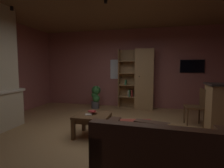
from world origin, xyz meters
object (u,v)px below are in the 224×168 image
Objects in this scene: bookshelf_cabinet at (142,80)px; wall_mounted_tv at (192,66)px; table_book_0 at (89,115)px; table_book_2 at (92,111)px; dining_chair at (198,104)px; coffee_table at (92,119)px; table_book_1 at (94,112)px; leather_couch at (162,162)px; potted_floor_plant at (96,96)px.

wall_mounted_tv is (1.64, 0.21, 0.46)m from bookshelf_cabinet.
table_book_2 reaches higher than table_book_0.
coffee_table is at bearing -151.46° from dining_chair.
dining_chair reaches higher than table_book_1.
wall_mounted_tv reaches higher than table_book_1.
leather_couch is 12.08× the size of table_book_0.
table_book_1 is at bearing 51.65° from table_book_2.
wall_mounted_tv reaches higher than table_book_2.
wall_mounted_tv reaches higher than potted_floor_plant.
table_book_1 is (-0.80, -2.70, -0.53)m from bookshelf_cabinet.
wall_mounted_tv reaches higher than coffee_table.
table_book_1 is 0.93× the size of table_book_2.
table_book_2 reaches higher than table_book_1.
dining_chair is (0.95, 2.53, 0.22)m from leather_couch.
potted_floor_plant is (-0.79, 2.40, -0.06)m from table_book_1.
table_book_1 is at bearing -152.64° from dining_chair.
dining_chair is at bearing 69.53° from leather_couch.
table_book_2 is (0.05, 0.08, 0.05)m from table_book_0.
coffee_table is 2.59m from potted_floor_plant.
coffee_table is 0.14m from table_book_1.
table_book_0 is (-1.39, 1.24, 0.15)m from leather_couch.
table_book_2 is 3.97m from wall_mounted_tv.
table_book_2 is (-0.02, 0.03, 0.15)m from coffee_table.
table_book_0 is 0.17× the size of wall_mounted_tv.
leather_couch is 1.72× the size of dining_chair.
bookshelf_cabinet is 3.00× the size of coffee_table.
bookshelf_cabinet is at bearing 73.51° from table_book_1.
table_book_0 reaches higher than coffee_table.
potted_floor_plant reaches higher than table_book_1.
wall_mounted_tv is at bearing 50.28° from table_book_0.
leather_couch is (0.51, -4.07, -0.71)m from bookshelf_cabinet.
dining_chair is at bearing 27.36° from table_book_1.
potted_floor_plant is (-2.10, 3.77, 0.12)m from leather_couch.
coffee_table is 2.59m from dining_chair.
potted_floor_plant is (-1.59, -0.30, -0.59)m from bookshelf_cabinet.
wall_mounted_tv is at bearing 9.02° from potted_floor_plant.
wall_mounted_tv is at bearing 50.51° from coffee_table.
bookshelf_cabinet reaches higher than table_book_0.
potted_floor_plant is (-0.71, 2.52, -0.04)m from table_book_0.
potted_floor_plant reaches higher than coffee_table.
bookshelf_cabinet is 17.14× the size of table_book_1.
bookshelf_cabinet is 15.78× the size of table_book_0.
table_book_1 is at bearing 133.91° from leather_couch.
coffee_table is 5.29× the size of table_book_2.
table_book_1 is at bearing -106.49° from bookshelf_cabinet.
potted_floor_plant is at bearing 157.94° from dining_chair.
leather_couch is at bearing -44.47° from table_book_2.
coffee_table is 4.02m from wall_mounted_tv.
table_book_1 is 0.16× the size of wall_mounted_tv.
wall_mounted_tv is (2.47, 2.96, 0.96)m from table_book_2.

